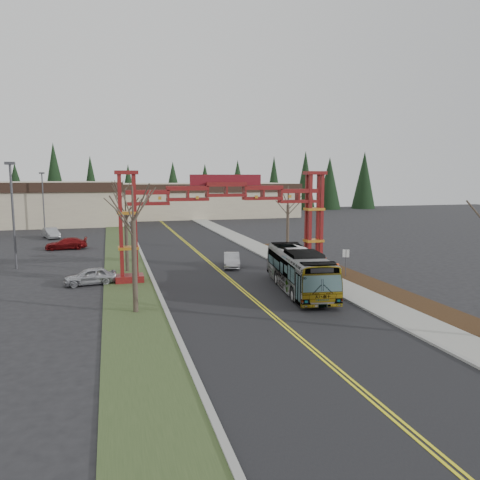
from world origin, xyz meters
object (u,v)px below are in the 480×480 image
object	(u,v)px
parked_car_far_a	(51,233)
bare_tree_median_near	(133,221)
bare_tree_right_far	(288,205)
barrel_mid	(323,263)
street_sign	(346,257)
light_pole_near	(13,208)
barrel_north	(313,256)
transit_bus	(299,270)
retail_building_east	(202,200)
bare_tree_median_far	(120,196)
parked_car_mid_a	(66,244)
gateway_arch	(226,206)
light_pole_far	(43,197)
silver_sedan	(232,260)
parked_car_near_a	(90,276)
barrel_south	(336,269)
bare_tree_median_mid	(126,213)

from	to	relation	value
parked_car_far_a	bare_tree_median_near	world-z (taller)	bare_tree_median_near
bare_tree_right_far	barrel_mid	xyz separation A→B (m)	(-0.50, -10.31, -4.72)
parked_car_far_a	street_sign	xyz separation A→B (m)	(26.82, -33.65, 0.97)
light_pole_near	barrel_north	world-z (taller)	light_pole_near
transit_bus	bare_tree_median_near	world-z (taller)	bare_tree_median_near
retail_building_east	bare_tree_median_far	distance (m)	41.63
parked_car_mid_a	barrel_north	bearing A→B (deg)	57.09
bare_tree_median_far	light_pole_near	bearing A→B (deg)	-121.59
parked_car_far_a	barrel_mid	size ratio (longest dim) A/B	4.38
transit_bus	parked_car_far_a	bearing A→B (deg)	127.54
gateway_arch	light_pole_near	size ratio (longest dim) A/B	1.87
parked_car_far_a	light_pole_far	bearing A→B (deg)	82.05
gateway_arch	silver_sedan	xyz separation A→B (m)	(1.52, 4.00, -5.31)
parked_car_mid_a	barrel_north	world-z (taller)	parked_car_mid_a
parked_car_mid_a	parked_car_far_a	xyz separation A→B (m)	(-2.86, 10.96, 0.06)
parked_car_near_a	retail_building_east	bearing A→B (deg)	152.95
street_sign	barrel_mid	distance (m)	4.19
bare_tree_median_near	bare_tree_right_far	size ratio (longest dim) A/B	1.06
barrel_south	street_sign	bearing A→B (deg)	-87.25
silver_sedan	street_sign	xyz separation A→B (m)	(8.09, -6.98, 1.03)
barrel_south	barrel_north	size ratio (longest dim) A/B	0.80
transit_bus	light_pole_far	xyz separation A→B (m)	(-23.26, 47.59, 3.71)
gateway_arch	light_pole_near	bearing A→B (deg)	154.34
retail_building_east	barrel_south	size ratio (longest dim) A/B	42.56
bare_tree_median_mid	parked_car_mid_a	bearing A→B (deg)	112.55
bare_tree_median_near	barrel_mid	xyz separation A→B (m)	(17.50, 9.85, -5.21)
silver_sedan	barrel_south	distance (m)	9.70
parked_car_mid_a	light_pole_far	xyz separation A→B (m)	(-4.94, 21.48, 4.59)
street_sign	barrel_south	world-z (taller)	street_sign
silver_sedan	light_pole_far	bearing A→B (deg)	132.19
transit_bus	bare_tree_median_near	xyz separation A→B (m)	(-11.97, -2.41, 4.16)
light_pole_far	gateway_arch	bearing A→B (deg)	-64.91
silver_sedan	street_sign	size ratio (longest dim) A/B	1.72
gateway_arch	barrel_south	size ratio (longest dim) A/B	20.38
gateway_arch	barrel_mid	xyz separation A→B (m)	(9.50, 1.04, -5.47)
light_pole_far	barrel_north	world-z (taller)	light_pole_far
bare_tree_median_mid	light_pole_near	xyz separation A→B (m)	(-9.80, 4.13, 0.35)
silver_sedan	bare_tree_median_near	world-z (taller)	bare_tree_median_near
gateway_arch	retail_building_east	world-z (taller)	gateway_arch
parked_car_near_a	light_pole_far	size ratio (longest dim) A/B	0.44
light_pole_near	barrel_mid	distance (m)	28.78
transit_bus	gateway_arch	bearing A→B (deg)	129.64
barrel_mid	barrel_north	world-z (taller)	barrel_north
bare_tree_median_far	barrel_south	distance (m)	31.79
bare_tree_median_far	bare_tree_median_near	bearing A→B (deg)	-90.00
barrel_mid	parked_car_near_a	bearing A→B (deg)	-177.09
retail_building_east	silver_sedan	distance (m)	58.64
bare_tree_median_far	street_sign	bearing A→B (deg)	-57.34
transit_bus	bare_tree_median_far	bearing A→B (deg)	118.98
light_pole_far	barrel_mid	bearing A→B (deg)	-54.37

